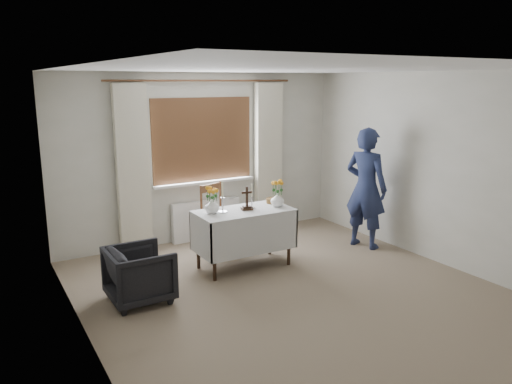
% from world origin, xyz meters
% --- Properties ---
extents(ground, '(5.00, 5.00, 0.00)m').
position_xyz_m(ground, '(0.00, 0.00, 0.00)').
color(ground, '#7E6B57').
rests_on(ground, ground).
extents(altar_table, '(1.24, 0.64, 0.76)m').
position_xyz_m(altar_table, '(-0.08, 1.08, 0.38)').
color(altar_table, silver).
rests_on(altar_table, ground).
extents(wooden_chair, '(0.56, 0.56, 0.96)m').
position_xyz_m(wooden_chair, '(-0.05, 1.81, 0.48)').
color(wooden_chair, brown).
rests_on(wooden_chair, ground).
extents(armchair, '(0.68, 0.66, 0.61)m').
position_xyz_m(armchair, '(-1.57, 0.75, 0.31)').
color(armchair, black).
rests_on(armchair, ground).
extents(person, '(0.60, 0.74, 1.74)m').
position_xyz_m(person, '(1.84, 0.92, 0.87)').
color(person, navy).
rests_on(person, ground).
extents(radiator, '(1.10, 0.10, 0.60)m').
position_xyz_m(radiator, '(0.00, 2.42, 0.30)').
color(radiator, white).
rests_on(radiator, ground).
extents(wooden_cross, '(0.16, 0.13, 0.31)m').
position_xyz_m(wooden_cross, '(-0.03, 1.08, 0.91)').
color(wooden_cross, black).
rests_on(wooden_cross, altar_table).
extents(candlestick_left, '(0.13, 0.13, 0.40)m').
position_xyz_m(candlestick_left, '(-0.36, 1.13, 0.96)').
color(candlestick_left, silver).
rests_on(candlestick_left, altar_table).
extents(candlestick_right, '(0.09, 0.09, 0.32)m').
position_xyz_m(candlestick_right, '(0.06, 1.11, 0.92)').
color(candlestick_right, silver).
rests_on(candlestick_right, altar_table).
extents(flower_vase_left, '(0.21, 0.21, 0.19)m').
position_xyz_m(flower_vase_left, '(-0.49, 1.15, 0.86)').
color(flower_vase_left, white).
rests_on(flower_vase_left, altar_table).
extents(flower_vase_right, '(0.19, 0.19, 0.19)m').
position_xyz_m(flower_vase_right, '(0.40, 1.03, 0.85)').
color(flower_vase_right, white).
rests_on(flower_vase_right, altar_table).
extents(wicker_basket, '(0.23, 0.23, 0.07)m').
position_xyz_m(wicker_basket, '(0.44, 1.22, 0.80)').
color(wicker_basket, brown).
rests_on(wicker_basket, altar_table).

